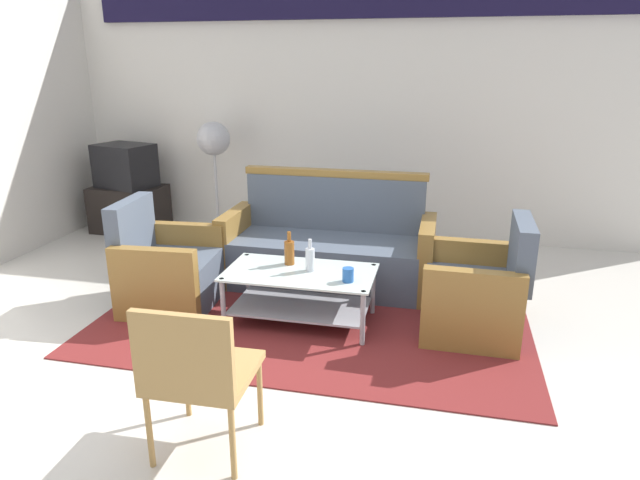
{
  "coord_description": "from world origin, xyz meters",
  "views": [
    {
      "loc": [
        0.95,
        -3.0,
        1.89
      ],
      "look_at": [
        0.1,
        0.73,
        0.65
      ],
      "focal_mm": 31.2,
      "sensor_mm": 36.0,
      "label": 1
    }
  ],
  "objects_px": {
    "armchair_right": "(476,295)",
    "bottle_brown": "(289,252)",
    "cup": "(348,275)",
    "wicker_chair": "(196,369)",
    "couch": "(329,250)",
    "pedestal_fan": "(214,146)",
    "coffee_table": "(300,289)",
    "bottle_clear": "(310,259)",
    "tv_stand": "(130,209)",
    "armchair_left": "(168,271)",
    "television": "(125,166)"
  },
  "relations": [
    {
      "from": "armchair_left",
      "to": "coffee_table",
      "type": "height_order",
      "value": "armchair_left"
    },
    {
      "from": "bottle_brown",
      "to": "wicker_chair",
      "type": "distance_m",
      "value": 1.69
    },
    {
      "from": "cup",
      "to": "bottle_brown",
      "type": "bearing_deg",
      "value": 153.61
    },
    {
      "from": "couch",
      "to": "television",
      "type": "height_order",
      "value": "television"
    },
    {
      "from": "couch",
      "to": "bottle_brown",
      "type": "relative_size",
      "value": 7.01
    },
    {
      "from": "couch",
      "to": "television",
      "type": "distance_m",
      "value": 2.82
    },
    {
      "from": "armchair_left",
      "to": "cup",
      "type": "bearing_deg",
      "value": 78.36
    },
    {
      "from": "pedestal_fan",
      "to": "wicker_chair",
      "type": "relative_size",
      "value": 1.51
    },
    {
      "from": "tv_stand",
      "to": "wicker_chair",
      "type": "relative_size",
      "value": 0.95
    },
    {
      "from": "cup",
      "to": "armchair_left",
      "type": "bearing_deg",
      "value": 172.77
    },
    {
      "from": "bottle_brown",
      "to": "cup",
      "type": "xyz_separation_m",
      "value": [
        0.5,
        -0.25,
        -0.05
      ]
    },
    {
      "from": "couch",
      "to": "television",
      "type": "bearing_deg",
      "value": -22.4
    },
    {
      "from": "armchair_right",
      "to": "bottle_brown",
      "type": "xyz_separation_m",
      "value": [
        -1.39,
        -0.01,
        0.22
      ]
    },
    {
      "from": "couch",
      "to": "pedestal_fan",
      "type": "bearing_deg",
      "value": -36.32
    },
    {
      "from": "couch",
      "to": "bottle_clear",
      "type": "height_order",
      "value": "couch"
    },
    {
      "from": "couch",
      "to": "tv_stand",
      "type": "bearing_deg",
      "value": -22.35
    },
    {
      "from": "couch",
      "to": "coffee_table",
      "type": "xyz_separation_m",
      "value": [
        -0.05,
        -0.8,
        -0.04
      ]
    },
    {
      "from": "cup",
      "to": "couch",
      "type": "bearing_deg",
      "value": 109.96
    },
    {
      "from": "armchair_left",
      "to": "wicker_chair",
      "type": "xyz_separation_m",
      "value": [
        1.01,
        -1.63,
        0.21
      ]
    },
    {
      "from": "couch",
      "to": "wicker_chair",
      "type": "xyz_separation_m",
      "value": [
        -0.14,
        -2.36,
        0.18
      ]
    },
    {
      "from": "armchair_right",
      "to": "bottle_clear",
      "type": "xyz_separation_m",
      "value": [
        -1.2,
        -0.11,
        0.22
      ]
    },
    {
      "from": "bottle_clear",
      "to": "cup",
      "type": "relative_size",
      "value": 2.45
    },
    {
      "from": "television",
      "to": "wicker_chair",
      "type": "bearing_deg",
      "value": 140.04
    },
    {
      "from": "bottle_clear",
      "to": "television",
      "type": "bearing_deg",
      "value": 144.7
    },
    {
      "from": "cup",
      "to": "wicker_chair",
      "type": "relative_size",
      "value": 0.12
    },
    {
      "from": "cup",
      "to": "tv_stand",
      "type": "distance_m",
      "value": 3.52
    },
    {
      "from": "bottle_clear",
      "to": "pedestal_fan",
      "type": "relative_size",
      "value": 0.19
    },
    {
      "from": "bottle_brown",
      "to": "cup",
      "type": "bearing_deg",
      "value": -26.39
    },
    {
      "from": "coffee_table",
      "to": "tv_stand",
      "type": "bearing_deg",
      "value": 143.56
    },
    {
      "from": "bottle_brown",
      "to": "tv_stand",
      "type": "relative_size",
      "value": 0.32
    },
    {
      "from": "coffee_table",
      "to": "bottle_brown",
      "type": "relative_size",
      "value": 4.28
    },
    {
      "from": "coffee_table",
      "to": "pedestal_fan",
      "type": "height_order",
      "value": "pedestal_fan"
    },
    {
      "from": "coffee_table",
      "to": "bottle_clear",
      "type": "height_order",
      "value": "bottle_clear"
    },
    {
      "from": "couch",
      "to": "bottle_brown",
      "type": "distance_m",
      "value": 0.72
    },
    {
      "from": "couch",
      "to": "pedestal_fan",
      "type": "xyz_separation_m",
      "value": [
        -1.51,
        1.11,
        0.7
      ]
    },
    {
      "from": "armchair_right",
      "to": "pedestal_fan",
      "type": "bearing_deg",
      "value": 58.04
    },
    {
      "from": "armchair_left",
      "to": "television",
      "type": "bearing_deg",
      "value": -146.16
    },
    {
      "from": "coffee_table",
      "to": "bottle_brown",
      "type": "xyz_separation_m",
      "value": [
        -0.12,
        0.13,
        0.24
      ]
    },
    {
      "from": "armchair_left",
      "to": "wicker_chair",
      "type": "bearing_deg",
      "value": 27.48
    },
    {
      "from": "bottle_clear",
      "to": "cup",
      "type": "distance_m",
      "value": 0.34
    },
    {
      "from": "wicker_chair",
      "to": "cup",
      "type": "bearing_deg",
      "value": 70.47
    },
    {
      "from": "armchair_right",
      "to": "coffee_table",
      "type": "relative_size",
      "value": 0.77
    },
    {
      "from": "cup",
      "to": "tv_stand",
      "type": "height_order",
      "value": "tv_stand"
    },
    {
      "from": "pedestal_fan",
      "to": "wicker_chair",
      "type": "height_order",
      "value": "pedestal_fan"
    },
    {
      "from": "armchair_right",
      "to": "wicker_chair",
      "type": "distance_m",
      "value": 2.19
    },
    {
      "from": "bottle_clear",
      "to": "coffee_table",
      "type": "bearing_deg",
      "value": -155.96
    },
    {
      "from": "coffee_table",
      "to": "bottle_brown",
      "type": "height_order",
      "value": "bottle_brown"
    },
    {
      "from": "tv_stand",
      "to": "coffee_table",
      "type": "bearing_deg",
      "value": -36.44
    },
    {
      "from": "armchair_left",
      "to": "tv_stand",
      "type": "height_order",
      "value": "armchair_left"
    },
    {
      "from": "cup",
      "to": "tv_stand",
      "type": "xyz_separation_m",
      "value": [
        -2.9,
        1.98,
        -0.2
      ]
    }
  ]
}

